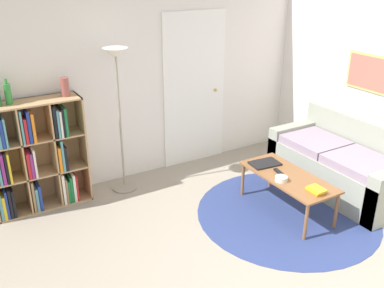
# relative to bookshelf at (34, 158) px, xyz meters

# --- Properties ---
(wall_back) EXTENTS (7.48, 0.11, 2.60)m
(wall_back) POSITION_rel_bookshelf_xyz_m (1.47, 0.21, 0.68)
(wall_back) COLOR silver
(wall_back) RESTS_ON ground_plane
(wall_right) EXTENTS (0.08, 5.74, 2.60)m
(wall_right) POSITION_rel_bookshelf_xyz_m (3.70, -1.18, 0.70)
(wall_right) COLOR silver
(wall_right) RESTS_ON ground_plane
(rug) EXTENTS (1.99, 1.99, 0.01)m
(rug) POSITION_rel_bookshelf_xyz_m (2.32, -1.55, -0.60)
(rug) COLOR navy
(rug) RESTS_ON ground_plane
(bookshelf) EXTENTS (1.03, 0.34, 1.24)m
(bookshelf) POSITION_rel_bookshelf_xyz_m (0.00, 0.00, 0.00)
(bookshelf) COLOR tan
(bookshelf) RESTS_ON ground_plane
(floor_lamp) EXTENTS (0.29, 0.29, 1.72)m
(floor_lamp) POSITION_rel_bookshelf_xyz_m (0.99, -0.10, 0.78)
(floor_lamp) COLOR gray
(floor_lamp) RESTS_ON ground_plane
(couch) EXTENTS (0.82, 1.70, 0.84)m
(couch) POSITION_rel_bookshelf_xyz_m (3.31, -1.42, -0.30)
(couch) COLOR gray
(couch) RESTS_ON ground_plane
(coffee_table) EXTENTS (0.50, 1.12, 0.44)m
(coffee_table) POSITION_rel_bookshelf_xyz_m (2.35, -1.49, -0.21)
(coffee_table) COLOR brown
(coffee_table) RESTS_ON ground_plane
(laptop) EXTENTS (0.35, 0.26, 0.02)m
(laptop) POSITION_rel_bookshelf_xyz_m (2.31, -1.14, -0.16)
(laptop) COLOR black
(laptop) RESTS_ON coffee_table
(bowl) EXTENTS (0.13, 0.13, 0.05)m
(bowl) POSITION_rel_bookshelf_xyz_m (2.20, -1.54, -0.14)
(bowl) COLOR silver
(bowl) RESTS_ON coffee_table
(book_stack_on_table) EXTENTS (0.13, 0.19, 0.05)m
(book_stack_on_table) POSITION_rel_bookshelf_xyz_m (2.34, -1.91, -0.14)
(book_stack_on_table) COLOR orange
(book_stack_on_table) RESTS_ON coffee_table
(remote) EXTENTS (0.08, 0.18, 0.02)m
(remote) POSITION_rel_bookshelf_xyz_m (2.31, -1.39, -0.16)
(remote) COLOR black
(remote) RESTS_ON coffee_table
(bottle_right) EXTENTS (0.07, 0.07, 0.26)m
(bottle_right) POSITION_rel_bookshelf_xyz_m (-0.14, 0.01, 0.75)
(bottle_right) COLOR #2D8438
(bottle_right) RESTS_ON bookshelf
(vase_on_shelf) EXTENTS (0.09, 0.09, 0.20)m
(vase_on_shelf) POSITION_rel_bookshelf_xyz_m (0.43, 0.00, 0.74)
(vase_on_shelf) COLOR #934C47
(vase_on_shelf) RESTS_ON bookshelf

